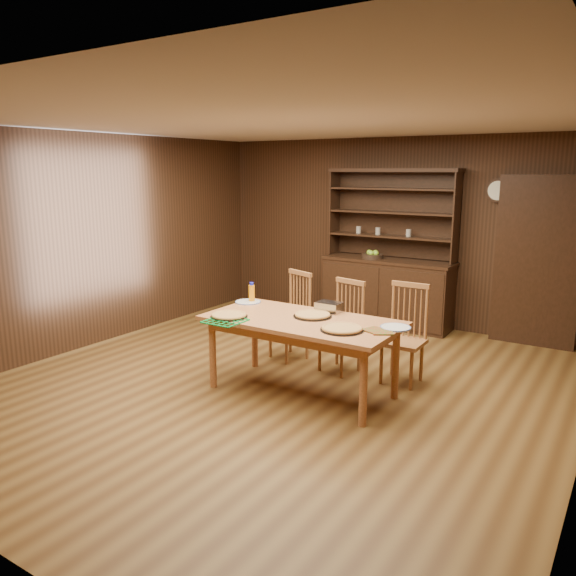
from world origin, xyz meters
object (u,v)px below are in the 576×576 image
Objects in this scene: chair_left at (294,312)px; juice_bottle at (252,293)px; chair_right at (405,330)px; china_hutch at (388,283)px; dining_table at (302,327)px; chair_center at (344,323)px.

chair_left is 4.65× the size of juice_bottle.
chair_right is 4.69× the size of juice_bottle.
chair_right is (1.36, -0.01, 0.01)m from chair_left.
dining_table is at bearing -84.22° from china_hutch.
china_hutch is 2.18× the size of chair_center.
dining_table is 1.08m from chair_left.
china_hutch is 2.17m from chair_right.
chair_left reaches higher than chair_center.
chair_center is 0.68m from chair_right.
china_hutch reaches higher than chair_left.
chair_left is 1.36m from chair_right.
chair_center reaches higher than dining_table.
chair_left reaches higher than dining_table.
china_hutch is at bearing 99.57° from chair_left.
china_hutch reaches higher than chair_center.
china_hutch is 1.16× the size of dining_table.
dining_table is 1.13m from chair_right.
juice_bottle is (-0.54, -2.48, 0.26)m from china_hutch.
china_hutch reaches higher than chair_right.
china_hutch is 2.79m from dining_table.
chair_center is (0.05, 0.81, -0.14)m from dining_table.
dining_table is 0.89m from juice_bottle.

